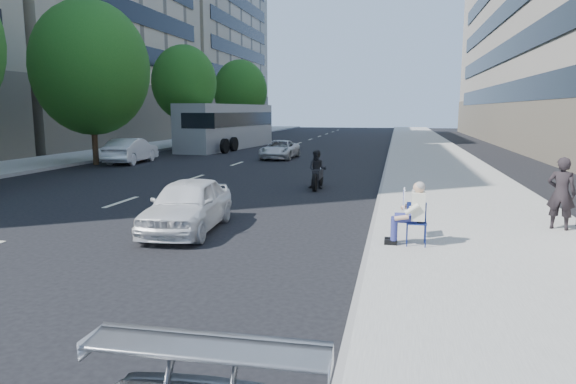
% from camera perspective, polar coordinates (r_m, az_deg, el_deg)
% --- Properties ---
extents(ground, '(160.00, 160.00, 0.00)m').
position_cam_1_polar(ground, '(7.35, -4.63, -13.93)').
color(ground, black).
rests_on(ground, ground).
extents(near_sidewalk, '(5.00, 120.00, 0.15)m').
position_cam_1_polar(near_sidewalk, '(26.70, 16.34, 2.71)').
color(near_sidewalk, gray).
rests_on(near_sidewalk, ground).
extents(far_sidewalk, '(4.50, 120.00, 0.15)m').
position_cam_1_polar(far_sidewalk, '(32.54, -23.19, 3.42)').
color(far_sidewalk, gray).
rests_on(far_sidewalk, ground).
extents(far_bldg_north, '(22.00, 28.00, 28.00)m').
position_cam_1_polar(far_bldg_north, '(76.39, -13.48, 17.22)').
color(far_bldg_north, tan).
rests_on(far_bldg_north, ground).
extents(tree_far_c, '(6.00, 6.00, 8.47)m').
position_cam_1_polar(tree_far_c, '(29.14, -21.08, 12.73)').
color(tree_far_c, '#382616').
rests_on(tree_far_c, ground).
extents(tree_far_d, '(4.80, 4.80, 7.65)m').
position_cam_1_polar(tree_far_d, '(39.75, -11.45, 11.82)').
color(tree_far_d, '#382616').
rests_on(tree_far_d, ground).
extents(tree_far_e, '(5.40, 5.40, 7.89)m').
position_cam_1_polar(tree_far_e, '(52.89, -5.32, 11.12)').
color(tree_far_e, '#382616').
rests_on(tree_far_e, ground).
extents(seated_protester, '(0.83, 1.12, 1.31)m').
position_cam_1_polar(seated_protester, '(10.72, 13.53, -1.91)').
color(seated_protester, navy).
rests_on(seated_protester, near_sidewalk).
extents(pedestrian_woman, '(0.72, 0.61, 1.68)m').
position_cam_1_polar(pedestrian_woman, '(13.30, 28.08, -0.13)').
color(pedestrian_woman, black).
rests_on(pedestrian_woman, near_sidewalk).
extents(white_sedan_near, '(1.78, 3.81, 1.26)m').
position_cam_1_polar(white_sedan_near, '(12.52, -11.08, -1.40)').
color(white_sedan_near, silver).
rests_on(white_sedan_near, ground).
extents(white_sedan_mid, '(1.71, 4.21, 1.36)m').
position_cam_1_polar(white_sedan_mid, '(29.43, -17.02, 4.42)').
color(white_sedan_mid, silver).
rests_on(white_sedan_mid, ground).
extents(white_sedan_far, '(1.87, 3.96, 1.09)m').
position_cam_1_polar(white_sedan_far, '(30.73, -0.91, 4.75)').
color(white_sedan_far, silver).
rests_on(white_sedan_far, ground).
extents(motorcycle, '(0.70, 2.04, 1.42)m').
position_cam_1_polar(motorcycle, '(18.90, 3.30, 2.28)').
color(motorcycle, black).
rests_on(motorcycle, ground).
extents(bus, '(3.93, 12.29, 3.30)m').
position_cam_1_polar(bus, '(39.23, -6.66, 7.22)').
color(bus, gray).
rests_on(bus, ground).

